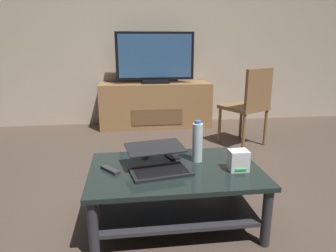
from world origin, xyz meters
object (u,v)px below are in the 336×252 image
water_bottle_near (197,142)px  tv_remote (149,153)px  dining_chair (249,103)px  router_box (238,160)px  media_cabinet (155,105)px  laptop (158,162)px  cell_phone (172,156)px  television (155,59)px  soundbar_remote (110,170)px  coffee_table (175,185)px

water_bottle_near → tv_remote: (-0.32, 0.17, -0.13)m
dining_chair → router_box: size_ratio=6.87×
media_cabinet → tv_remote: size_ratio=9.88×
laptop → water_bottle_near: water_bottle_near is taller
dining_chair → router_box: (-0.70, -1.58, -0.05)m
media_cabinet → router_box: media_cabinet is taller
laptop → cell_phone: size_ratio=3.07×
cell_phone → television: bearing=71.2°
router_box → laptop: bearing=172.5°
television → soundbar_remote: bearing=-101.8°
laptop → soundbar_remote: laptop is taller
router_box → water_bottle_near: 0.30m
coffee_table → media_cabinet: bearing=87.6°
television → cell_phone: bearing=-92.4°
coffee_table → router_box: size_ratio=8.26×
coffee_table → laptop: bearing=-172.2°
cell_phone → tv_remote: (-0.16, 0.07, 0.01)m
coffee_table → dining_chair: bearing=53.7°
media_cabinet → tv_remote: media_cabinet is taller
tv_remote → soundbar_remote: 0.38m
coffee_table → cell_phone: 0.24m
cell_phone → soundbar_remote: (-0.43, -0.20, 0.01)m
coffee_table → cell_phone: bearing=87.7°
television → dining_chair: size_ratio=1.18×
television → laptop: 2.57m
dining_chair → cell_phone: (-1.09, -1.29, -0.11)m
water_bottle_near → router_box: bearing=-40.0°
media_cabinet → laptop: 2.55m
television → tv_remote: television is taller
media_cabinet → water_bottle_near: (0.07, -2.41, 0.22)m
router_box → cell_phone: 0.49m
cell_phone → dining_chair: bearing=33.3°
media_cabinet → laptop: media_cabinet is taller
tv_remote → water_bottle_near: bearing=7.6°
router_box → soundbar_remote: (-0.81, 0.09, -0.06)m
tv_remote → soundbar_remote: (-0.27, -0.27, 0.00)m
media_cabinet → tv_remote: bearing=-96.4°
cell_phone → coffee_table: bearing=-108.8°
router_box → media_cabinet: bearing=96.4°
soundbar_remote → television: bearing=40.9°
tv_remote → cell_phone: bearing=11.6°
dining_chair → cell_phone: 1.69m
cell_phone → soundbar_remote: 0.47m
dining_chair → tv_remote: (-1.25, -1.22, -0.11)m
router_box → dining_chair: bearing=66.0°
media_cabinet → television: (0.00, -0.02, 0.66)m
coffee_table → television: bearing=87.6°
television → water_bottle_near: size_ratio=3.77×
dining_chair → laptop: 1.94m
media_cabinet → soundbar_remote: size_ratio=9.88×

